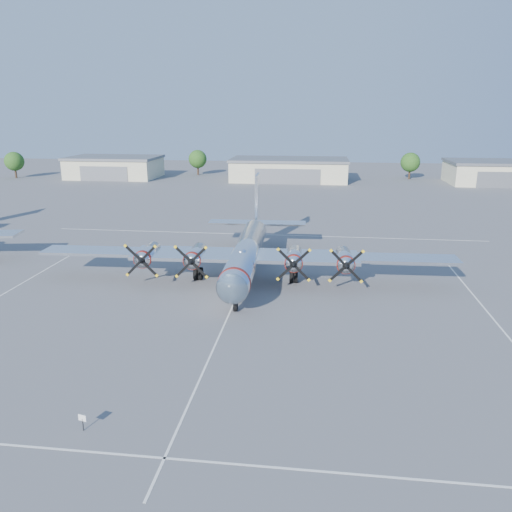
# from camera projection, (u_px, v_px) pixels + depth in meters

# --- Properties ---
(ground) EXTENTS (260.00, 260.00, 0.00)m
(ground) POSITION_uv_depth(u_px,v_px,m) (236.00, 299.00, 45.78)
(ground) COLOR #5E5E60
(ground) RESTS_ON ground
(parking_lines) EXTENTS (60.00, 50.08, 0.01)m
(parking_lines) POSITION_uv_depth(u_px,v_px,m) (233.00, 306.00, 44.11)
(parking_lines) COLOR silver
(parking_lines) RESTS_ON ground
(hangar_west) EXTENTS (22.60, 14.60, 5.40)m
(hangar_west) POSITION_uv_depth(u_px,v_px,m) (115.00, 167.00, 128.41)
(hangar_west) COLOR beige
(hangar_west) RESTS_ON ground
(hangar_center) EXTENTS (28.60, 14.60, 5.40)m
(hangar_center) POSITION_uv_depth(u_px,v_px,m) (289.00, 169.00, 123.11)
(hangar_center) COLOR beige
(hangar_center) RESTS_ON ground
(hangar_east) EXTENTS (20.60, 14.60, 5.40)m
(hangar_east) POSITION_uv_depth(u_px,v_px,m) (493.00, 172.00, 117.45)
(hangar_east) COLOR beige
(hangar_east) RESTS_ON ground
(tree_far_west) EXTENTS (4.80, 4.80, 6.64)m
(tree_far_west) POSITION_uv_depth(u_px,v_px,m) (14.00, 161.00, 127.16)
(tree_far_west) COLOR #382619
(tree_far_west) RESTS_ON ground
(tree_west) EXTENTS (4.80, 4.80, 6.64)m
(tree_west) POSITION_uv_depth(u_px,v_px,m) (198.00, 159.00, 133.29)
(tree_west) COLOR #382619
(tree_west) RESTS_ON ground
(tree_east) EXTENTS (4.80, 4.80, 6.64)m
(tree_east) POSITION_uv_depth(u_px,v_px,m) (410.00, 162.00, 124.90)
(tree_east) COLOR #382619
(tree_east) RESTS_ON ground
(main_bomber_b29) EXTENTS (42.27, 29.65, 9.14)m
(main_bomber_b29) POSITION_uv_depth(u_px,v_px,m) (247.00, 275.00, 52.36)
(main_bomber_b29) COLOR white
(main_bomber_b29) RESTS_ON ground
(info_placard) EXTENTS (0.50, 0.16, 0.96)m
(info_placard) POSITION_uv_depth(u_px,v_px,m) (82.00, 420.00, 26.79)
(info_placard) COLOR black
(info_placard) RESTS_ON ground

